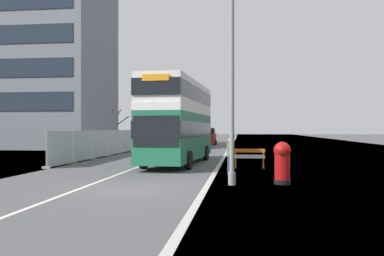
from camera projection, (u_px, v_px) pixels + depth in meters
ground at (144, 191)px, 14.41m from camera, size 140.00×280.00×0.10m
double_decker_bus at (179, 121)px, 24.80m from camera, size 3.18×11.08×4.99m
lamppost_foreground at (232, 90)px, 15.45m from camera, size 0.29×0.70×7.77m
red_pillar_postbox at (282, 161)px, 15.72m from camera, size 0.67×0.67×1.65m
roadworks_barrier at (249, 156)px, 21.74m from camera, size 1.66×0.50×1.08m
construction_site_fence at (121, 142)px, 35.18m from camera, size 0.44×27.40×2.09m
car_oncoming_near at (201, 139)px, 44.63m from camera, size 1.94×3.91×2.18m
car_receding_mid at (209, 137)px, 53.02m from camera, size 2.01×4.03×2.24m
bare_tree_far_verge_near at (115, 127)px, 50.48m from camera, size 2.79×2.72×4.60m
pedestrian_at_kerb at (230, 156)px, 18.91m from camera, size 0.34×0.34×1.73m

